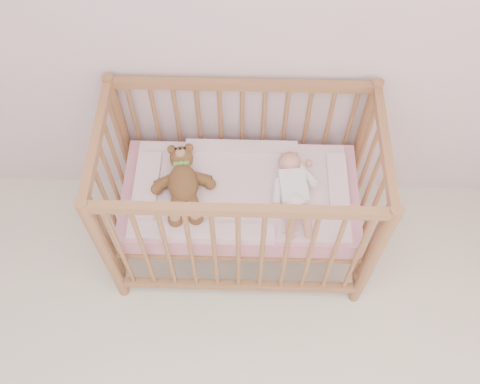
# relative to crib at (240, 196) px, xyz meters

# --- Properties ---
(wall_back) EXTENTS (4.00, 0.02, 2.70)m
(wall_back) POSITION_rel_crib_xyz_m (-0.14, 0.40, 0.85)
(wall_back) COLOR silver
(wall_back) RESTS_ON floor
(crib) EXTENTS (1.36, 0.76, 1.00)m
(crib) POSITION_rel_crib_xyz_m (0.00, 0.00, 0.00)
(crib) COLOR #9D6A42
(crib) RESTS_ON floor
(mattress) EXTENTS (1.22, 0.62, 0.13)m
(mattress) POSITION_rel_crib_xyz_m (0.00, 0.00, -0.01)
(mattress) COLOR pink
(mattress) RESTS_ON crib
(blanket) EXTENTS (1.10, 0.58, 0.06)m
(blanket) POSITION_rel_crib_xyz_m (0.00, 0.00, 0.06)
(blanket) COLOR #E89FB4
(blanket) RESTS_ON mattress
(baby) EXTENTS (0.30, 0.54, 0.12)m
(baby) POSITION_rel_crib_xyz_m (0.27, -0.02, 0.14)
(baby) COLOR white
(baby) RESTS_ON blanket
(teddy_bear) EXTENTS (0.40, 0.52, 0.13)m
(teddy_bear) POSITION_rel_crib_xyz_m (-0.29, -0.02, 0.15)
(teddy_bear) COLOR brown
(teddy_bear) RESTS_ON blanket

